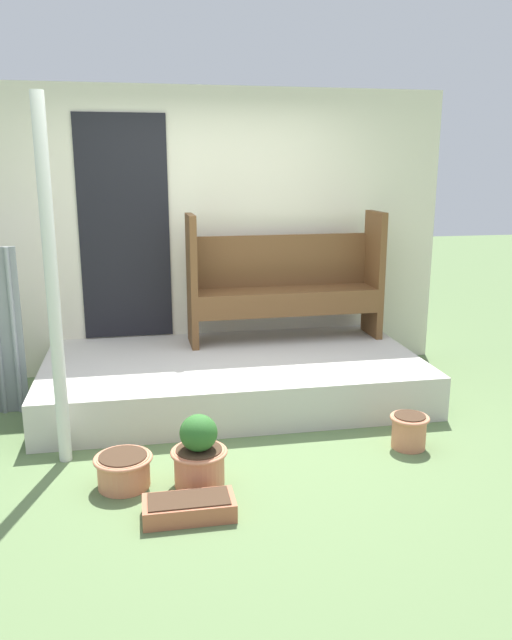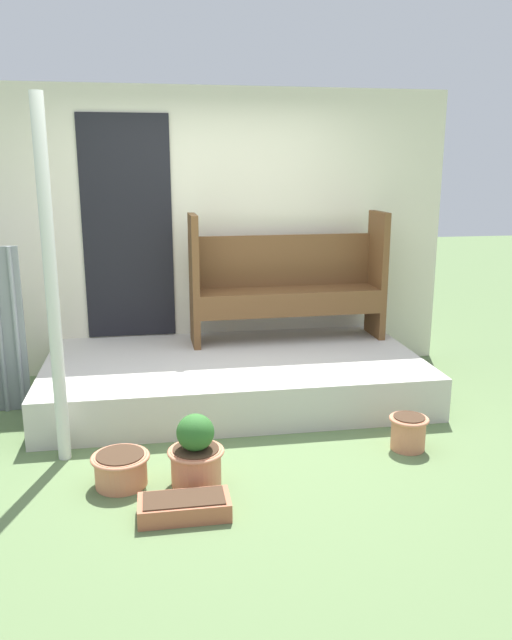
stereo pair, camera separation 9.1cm
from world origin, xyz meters
name	(u,v)px [view 1 (the left image)]	position (x,y,z in m)	size (l,w,h in m)	color
ground_plane	(235,438)	(0.00, 0.00, 0.00)	(24.00, 24.00, 0.00)	#5B7547
porch_slab	(233,377)	(0.11, 0.83, 0.17)	(3.10, 1.66, 0.35)	beige
house_wall	(214,233)	(0.07, 1.69, 1.30)	(4.30, 0.08, 2.60)	beige
support_post	(52,288)	(-1.17, -0.13, 1.17)	(0.08, 0.08, 2.34)	silver
bench	(285,278)	(0.67, 1.33, 0.92)	(1.76, 0.44, 1.16)	brown
flower_pot_left	(124,469)	(-0.77, -0.56, 0.11)	(0.36, 0.36, 0.20)	tan
flower_pot_middle	(199,455)	(-0.32, -0.62, 0.20)	(0.35, 0.35, 0.45)	tan
flower_pot_right	(409,430)	(1.16, -0.37, 0.13)	(0.27, 0.27, 0.24)	tan
planter_box_rect	(189,508)	(-0.41, -0.98, 0.06)	(0.51, 0.24, 0.11)	#B26042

